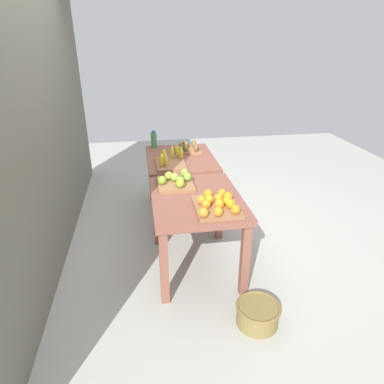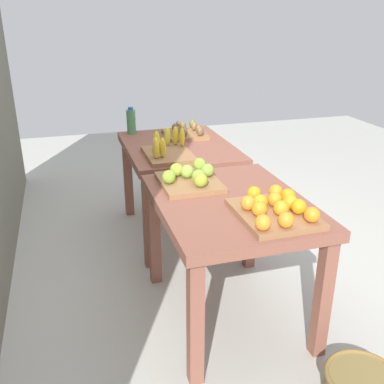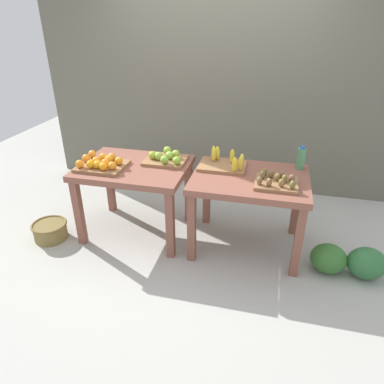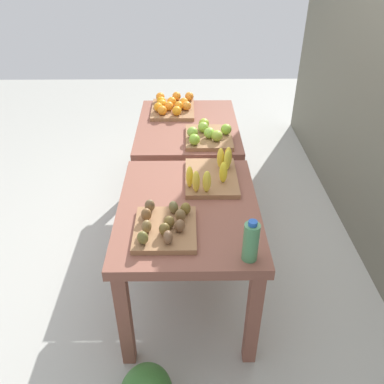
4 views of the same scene
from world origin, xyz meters
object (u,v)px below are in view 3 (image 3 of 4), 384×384
(apple_bin, at_px, (166,158))
(orange_bin, at_px, (101,163))
(watermelon_pile, at_px, (349,261))
(display_table_right, at_px, (249,188))
(display_table_left, at_px, (135,175))
(kiwi_bin, at_px, (276,181))
(water_bottle, at_px, (301,158))
(wicker_basket, at_px, (50,230))
(banana_crate, at_px, (224,163))

(apple_bin, bearing_deg, orange_bin, -153.44)
(apple_bin, distance_m, watermelon_pile, 1.91)
(apple_bin, bearing_deg, display_table_right, -9.99)
(display_table_left, distance_m, orange_bin, 0.34)
(orange_bin, bearing_deg, kiwi_bin, 0.29)
(orange_bin, distance_m, water_bottle, 1.87)
(water_bottle, bearing_deg, orange_bin, -167.08)
(apple_bin, relative_size, wicker_basket, 1.15)
(display_table_left, relative_size, orange_bin, 2.32)
(kiwi_bin, relative_size, wicker_basket, 1.03)
(wicker_basket, bearing_deg, watermelon_pile, 2.71)
(orange_bin, bearing_deg, display_table_left, 25.45)
(orange_bin, distance_m, watermelon_pile, 2.40)
(watermelon_pile, bearing_deg, apple_bin, 168.33)
(orange_bin, height_order, apple_bin, apple_bin)
(banana_crate, height_order, kiwi_bin, banana_crate)
(apple_bin, distance_m, wicker_basket, 1.39)
(display_table_right, bearing_deg, wicker_basket, -169.76)
(apple_bin, bearing_deg, water_bottle, 6.37)
(display_table_right, xyz_separation_m, kiwi_bin, (0.23, -0.12, 0.14))
(water_bottle, xyz_separation_m, wicker_basket, (-2.37, -0.64, -0.76))
(apple_bin, distance_m, kiwi_bin, 1.10)
(apple_bin, height_order, kiwi_bin, apple_bin)
(apple_bin, relative_size, banana_crate, 0.91)
(apple_bin, xyz_separation_m, banana_crate, (0.57, 0.00, 0.00))
(banana_crate, distance_m, watermelon_pile, 1.40)
(display_table_right, distance_m, kiwi_bin, 0.29)
(water_bottle, bearing_deg, display_table_right, -146.25)
(wicker_basket, bearing_deg, water_bottle, 15.09)
(banana_crate, distance_m, water_bottle, 0.71)
(orange_bin, distance_m, apple_bin, 0.62)
(watermelon_pile, bearing_deg, display_table_right, 166.82)
(orange_bin, relative_size, kiwi_bin, 1.25)
(display_table_right, relative_size, apple_bin, 2.60)
(display_table_right, relative_size, watermelon_pile, 1.60)
(display_table_left, bearing_deg, banana_crate, 9.79)
(apple_bin, xyz_separation_m, water_bottle, (1.27, 0.14, 0.06))
(water_bottle, bearing_deg, kiwi_bin, -116.81)
(banana_crate, bearing_deg, display_table_left, -170.21)
(orange_bin, relative_size, water_bottle, 2.01)
(kiwi_bin, height_order, wicker_basket, kiwi_bin)
(display_table_left, distance_m, apple_bin, 0.35)
(wicker_basket, bearing_deg, orange_bin, 22.00)
(display_table_right, height_order, orange_bin, orange_bin)
(display_table_left, height_order, banana_crate, banana_crate)
(display_table_left, bearing_deg, orange_bin, -154.55)
(display_table_right, xyz_separation_m, orange_bin, (-1.39, -0.13, 0.15))
(display_table_left, distance_m, watermelon_pile, 2.11)
(apple_bin, height_order, watermelon_pile, apple_bin)
(water_bottle, height_order, wicker_basket, water_bottle)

